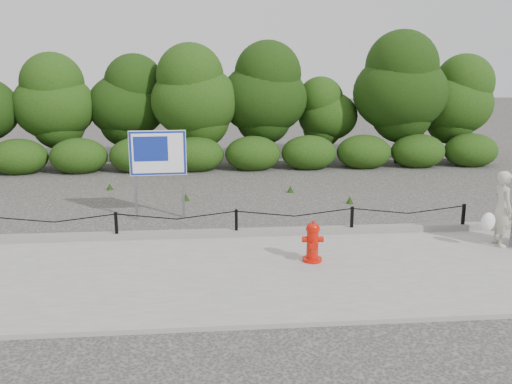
% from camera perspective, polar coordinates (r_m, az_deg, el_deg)
% --- Properties ---
extents(ground, '(90.00, 90.00, 0.00)m').
position_cam_1_polar(ground, '(11.62, -2.07, -5.08)').
color(ground, '#2D2B28').
rests_on(ground, ground).
extents(sidewalk, '(14.00, 4.00, 0.08)m').
position_cam_1_polar(sidewalk, '(9.73, -1.44, -8.61)').
color(sidewalk, gray).
rests_on(sidewalk, ground).
extents(curb, '(14.00, 0.22, 0.14)m').
position_cam_1_polar(curb, '(11.62, -2.09, -4.30)').
color(curb, slate).
rests_on(curb, sidewalk).
extents(chain_barrier, '(10.06, 0.06, 0.60)m').
position_cam_1_polar(chain_barrier, '(11.48, -2.09, -2.92)').
color(chain_barrier, black).
rests_on(chain_barrier, sidewalk).
extents(treeline, '(20.17, 3.56, 4.72)m').
position_cam_1_polar(treeline, '(19.95, -1.79, 10.01)').
color(treeline, black).
rests_on(treeline, ground).
extents(fire_hydrant, '(0.41, 0.42, 0.78)m').
position_cam_1_polar(fire_hydrant, '(10.13, 5.98, -5.28)').
color(fire_hydrant, red).
rests_on(fire_hydrant, sidewalk).
extents(pedestrian, '(0.68, 0.57, 1.54)m').
position_cam_1_polar(pedestrian, '(11.89, 24.42, -1.67)').
color(pedestrian, '#B2AD98').
rests_on(pedestrian, sidewalk).
extents(advertising_sign, '(1.34, 0.16, 2.14)m').
position_cam_1_polar(advertising_sign, '(13.06, -10.30, 3.64)').
color(advertising_sign, slate).
rests_on(advertising_sign, ground).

